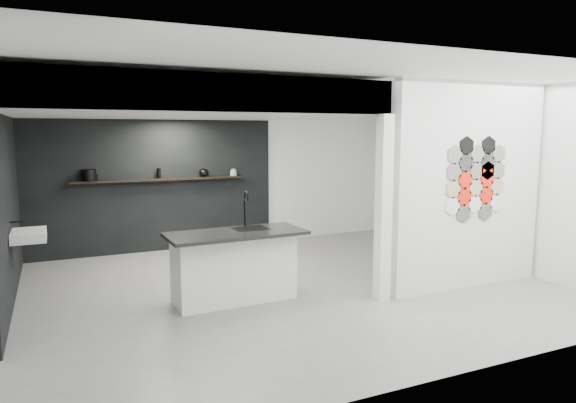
{
  "coord_description": "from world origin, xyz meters",
  "views": [
    {
      "loc": [
        -2.92,
        -6.27,
        2.13
      ],
      "look_at": [
        0.1,
        0.3,
        1.15
      ],
      "focal_mm": 32.0,
      "sensor_mm": 36.0,
      "label": 1
    }
  ],
  "objects_px": {
    "partition_panel": "(470,186)",
    "kitchen_island": "(234,265)",
    "wall_basin": "(29,235)",
    "stockpot": "(89,175)",
    "bottle_dark": "(159,173)",
    "utensil_cup": "(95,177)",
    "glass_vase": "(233,172)",
    "glass_bowl": "(233,173)",
    "kettle": "(204,173)"
  },
  "relations": [
    {
      "from": "kitchen_island",
      "to": "utensil_cup",
      "type": "xyz_separation_m",
      "value": [
        -1.39,
        3.12,
        0.91
      ]
    },
    {
      "from": "bottle_dark",
      "to": "glass_vase",
      "type": "bearing_deg",
      "value": 0.0
    },
    {
      "from": "wall_basin",
      "to": "bottle_dark",
      "type": "xyz_separation_m",
      "value": [
        2.01,
        2.07,
        0.56
      ]
    },
    {
      "from": "wall_basin",
      "to": "stockpot",
      "type": "height_order",
      "value": "stockpot"
    },
    {
      "from": "partition_panel",
      "to": "kitchen_island",
      "type": "bearing_deg",
      "value": 166.59
    },
    {
      "from": "partition_panel",
      "to": "bottle_dark",
      "type": "relative_size",
      "value": 15.35
    },
    {
      "from": "stockpot",
      "to": "utensil_cup",
      "type": "xyz_separation_m",
      "value": [
        0.1,
        0.0,
        -0.04
      ]
    },
    {
      "from": "stockpot",
      "to": "kettle",
      "type": "xyz_separation_m",
      "value": [
        1.97,
        0.0,
        -0.02
      ]
    },
    {
      "from": "bottle_dark",
      "to": "glass_bowl",
      "type": "bearing_deg",
      "value": 0.0
    },
    {
      "from": "kitchen_island",
      "to": "kettle",
      "type": "relative_size",
      "value": 9.73
    },
    {
      "from": "partition_panel",
      "to": "wall_basin",
      "type": "relative_size",
      "value": 4.67
    },
    {
      "from": "wall_basin",
      "to": "glass_vase",
      "type": "bearing_deg",
      "value": 31.35
    },
    {
      "from": "bottle_dark",
      "to": "utensil_cup",
      "type": "distance_m",
      "value": 1.06
    },
    {
      "from": "stockpot",
      "to": "glass_vase",
      "type": "bearing_deg",
      "value": 0.0
    },
    {
      "from": "kitchen_island",
      "to": "stockpot",
      "type": "height_order",
      "value": "stockpot"
    },
    {
      "from": "kitchen_island",
      "to": "bottle_dark",
      "type": "xyz_separation_m",
      "value": [
        -0.33,
        3.12,
        0.95
      ]
    },
    {
      "from": "glass_vase",
      "to": "kettle",
      "type": "bearing_deg",
      "value": 180.0
    },
    {
      "from": "partition_panel",
      "to": "bottle_dark",
      "type": "height_order",
      "value": "partition_panel"
    },
    {
      "from": "partition_panel",
      "to": "wall_basin",
      "type": "height_order",
      "value": "partition_panel"
    },
    {
      "from": "glass_bowl",
      "to": "utensil_cup",
      "type": "distance_m",
      "value": 2.44
    },
    {
      "from": "glass_vase",
      "to": "wall_basin",
      "type": "bearing_deg",
      "value": -148.65
    },
    {
      "from": "kettle",
      "to": "partition_panel",
      "type": "bearing_deg",
      "value": -37.07
    },
    {
      "from": "wall_basin",
      "to": "kettle",
      "type": "xyz_separation_m",
      "value": [
        2.82,
        2.07,
        0.55
      ]
    },
    {
      "from": "stockpot",
      "to": "glass_bowl",
      "type": "relative_size",
      "value": 1.91
    },
    {
      "from": "kitchen_island",
      "to": "glass_vase",
      "type": "relative_size",
      "value": 13.38
    },
    {
      "from": "partition_panel",
      "to": "glass_vase",
      "type": "xyz_separation_m",
      "value": [
        -2.08,
        3.87,
        -0.02
      ]
    },
    {
      "from": "kettle",
      "to": "bottle_dark",
      "type": "distance_m",
      "value": 0.81
    },
    {
      "from": "glass_bowl",
      "to": "bottle_dark",
      "type": "distance_m",
      "value": 1.38
    },
    {
      "from": "wall_basin",
      "to": "kitchen_island",
      "type": "xyz_separation_m",
      "value": [
        2.34,
        -1.05,
        -0.39
      ]
    },
    {
      "from": "bottle_dark",
      "to": "utensil_cup",
      "type": "height_order",
      "value": "bottle_dark"
    },
    {
      "from": "wall_basin",
      "to": "glass_vase",
      "type": "distance_m",
      "value": 4.01
    },
    {
      "from": "wall_basin",
      "to": "kitchen_island",
      "type": "bearing_deg",
      "value": -24.27
    },
    {
      "from": "bottle_dark",
      "to": "stockpot",
      "type": "bearing_deg",
      "value": 180.0
    },
    {
      "from": "wall_basin",
      "to": "stockpot",
      "type": "distance_m",
      "value": 2.31
    },
    {
      "from": "stockpot",
      "to": "glass_bowl",
      "type": "bearing_deg",
      "value": 0.0
    },
    {
      "from": "glass_bowl",
      "to": "utensil_cup",
      "type": "xyz_separation_m",
      "value": [
        -2.44,
        0.0,
        0.01
      ]
    },
    {
      "from": "wall_basin",
      "to": "kitchen_island",
      "type": "distance_m",
      "value": 2.6
    },
    {
      "from": "partition_panel",
      "to": "glass_vase",
      "type": "height_order",
      "value": "partition_panel"
    },
    {
      "from": "glass_bowl",
      "to": "bottle_dark",
      "type": "relative_size",
      "value": 0.68
    },
    {
      "from": "kitchen_island",
      "to": "bottle_dark",
      "type": "height_order",
      "value": "bottle_dark"
    },
    {
      "from": "glass_vase",
      "to": "bottle_dark",
      "type": "bearing_deg",
      "value": 180.0
    },
    {
      "from": "stockpot",
      "to": "partition_panel",
      "type": "bearing_deg",
      "value": -40.0
    },
    {
      "from": "wall_basin",
      "to": "utensil_cup",
      "type": "relative_size",
      "value": 5.4
    },
    {
      "from": "wall_basin",
      "to": "glass_bowl",
      "type": "xyz_separation_m",
      "value": [
        3.39,
        2.07,
        0.51
      ]
    },
    {
      "from": "kitchen_island",
      "to": "bottle_dark",
      "type": "distance_m",
      "value": 3.28
    },
    {
      "from": "partition_panel",
      "to": "stockpot",
      "type": "xyz_separation_m",
      "value": [
        -4.61,
        3.87,
        0.02
      ]
    },
    {
      "from": "utensil_cup",
      "to": "bottle_dark",
      "type": "bearing_deg",
      "value": 0.0
    },
    {
      "from": "stockpot",
      "to": "glass_vase",
      "type": "height_order",
      "value": "stockpot"
    },
    {
      "from": "kitchen_island",
      "to": "utensil_cup",
      "type": "bearing_deg",
      "value": 112.24
    },
    {
      "from": "wall_basin",
      "to": "kettle",
      "type": "height_order",
      "value": "kettle"
    }
  ]
}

